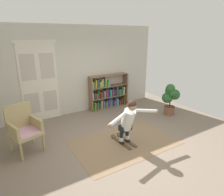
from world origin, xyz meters
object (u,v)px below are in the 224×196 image
object	(u,v)px
bookshelf	(108,94)
person_skier	(128,119)
wicker_chair	(24,127)
potted_plant	(170,97)
skis_pair	(123,141)

from	to	relation	value
bookshelf	person_skier	bearing A→B (deg)	-110.14
wicker_chair	person_skier	world-z (taller)	person_skier
potted_plant	skis_pair	size ratio (longest dim) A/B	1.39
wicker_chair	skis_pair	distance (m)	2.40
bookshelf	wicker_chair	bearing A→B (deg)	-154.63
person_skier	bookshelf	bearing A→B (deg)	69.86
skis_pair	potted_plant	bearing A→B (deg)	15.68
bookshelf	wicker_chair	size ratio (longest dim) A/B	1.38
bookshelf	wicker_chair	xyz separation A→B (m)	(-3.09, -1.46, 0.06)
potted_plant	person_skier	distance (m)	2.47
wicker_chair	skis_pair	size ratio (longest dim) A/B	1.42
potted_plant	person_skier	bearing A→B (deg)	-160.50
bookshelf	skis_pair	world-z (taller)	bookshelf
wicker_chair	skis_pair	world-z (taller)	wicker_chair
bookshelf	potted_plant	world-z (taller)	bookshelf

